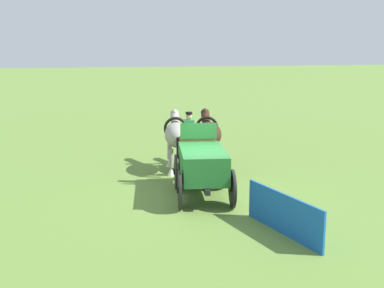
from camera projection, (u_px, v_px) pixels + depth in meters
ground_plane at (202, 197)px, 16.41m from camera, size 220.00×220.00×0.00m
show_wagon at (202, 163)px, 16.35m from camera, size 5.85×2.20×2.62m
draft_horse_near at (177, 136)px, 19.77m from camera, size 3.17×1.27×2.28m
draft_horse_off at (209, 135)px, 19.88m from camera, size 3.10×1.23×2.31m
sponsor_banner at (283, 214)px, 13.09m from camera, size 3.13×0.79×1.10m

